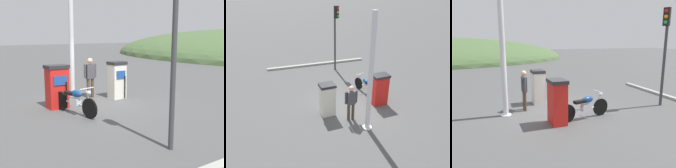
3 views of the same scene
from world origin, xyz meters
TOP-DOWN VIEW (x-y plane):
  - ground_plane at (0.00, 0.00)m, footprint 120.00×120.00m
  - fuel_pump_near at (-0.34, -1.33)m, footprint 0.61×0.79m
  - fuel_pump_far at (-0.34, 1.34)m, footprint 0.60×0.68m
  - motorcycle_near_pump at (0.77, -1.23)m, footprint 2.13×0.60m
  - attendant_person at (-1.12, 0.53)m, footprint 0.23×0.57m
  - roadside_traffic_light at (4.59, -0.93)m, footprint 0.40×0.30m
  - canopy_support_pole at (-1.92, 0.14)m, footprint 0.40×0.40m
  - road_edge_kerb at (5.96, 0.00)m, footprint 0.59×6.90m

SIDE VIEW (x-z plane):
  - ground_plane at x=0.00m, z-range 0.00..0.00m
  - road_edge_kerb at x=5.96m, z-range 0.00..0.12m
  - motorcycle_near_pump at x=0.77m, z-range -0.01..0.95m
  - fuel_pump_far at x=-0.34m, z-range 0.01..1.54m
  - fuel_pump_near at x=-0.34m, z-range 0.01..1.56m
  - attendant_person at x=-1.12m, z-range 0.12..1.77m
  - canopy_support_pole at x=-1.92m, z-range -0.08..4.65m
  - roadside_traffic_light at x=4.59m, z-range 0.73..4.86m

